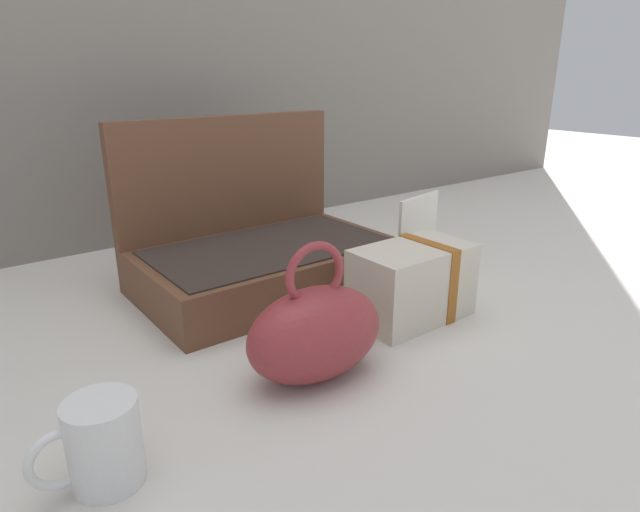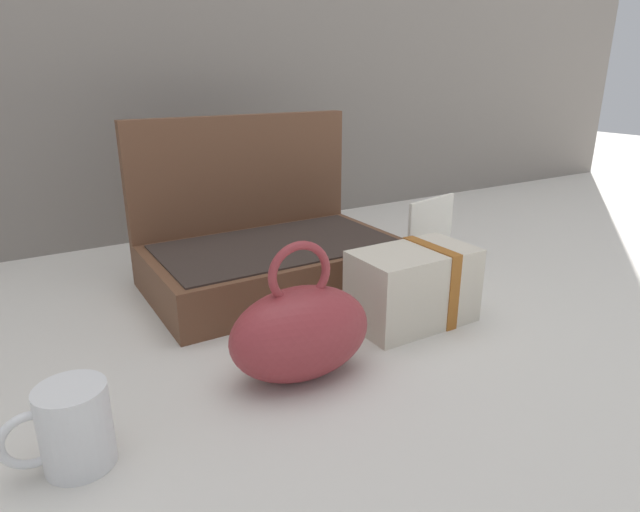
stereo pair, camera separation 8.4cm
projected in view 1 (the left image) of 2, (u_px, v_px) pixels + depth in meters
The scene contains 6 objects.
ground_plane at pixel (312, 313), 0.89m from camera, with size 6.00×6.00×0.00m, color beige.
open_suitcase at pixel (261, 248), 0.99m from camera, with size 0.45×0.28×0.30m.
teal_pouch_handbag at pixel (315, 332), 0.69m from camera, with size 0.20×0.12×0.19m.
cream_toiletry_bag at pixel (413, 282), 0.86m from camera, with size 0.19×0.11×0.12m.
coffee_mug at pixel (101, 443), 0.51m from camera, with size 0.11×0.07×0.09m.
info_card_left at pixel (417, 235), 1.04m from camera, with size 0.13×0.01×0.16m, color white.
Camera 1 is at (-0.48, -0.65, 0.38)m, focal length 30.15 mm.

